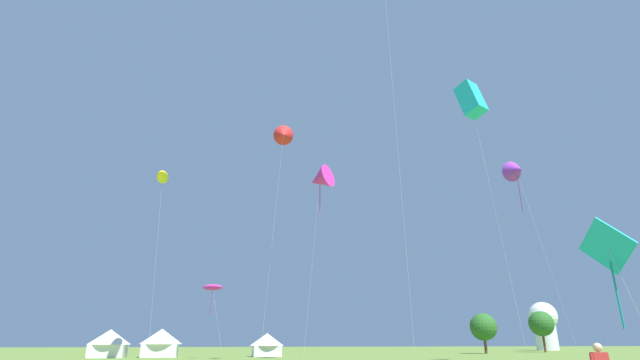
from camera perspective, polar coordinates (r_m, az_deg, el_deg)
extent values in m
cylinder|color=#B2B2B7|center=(35.30, 9.48, 6.07)|extent=(0.33, 0.88, 33.71)
cone|color=red|center=(49.56, -4.58, 5.60)|extent=(2.49, 2.81, 2.72)
cylinder|color=#B2B2B7|center=(45.54, -5.93, -7.24)|extent=(1.62, 0.58, 22.77)
cube|color=#1EB7CC|center=(38.64, 18.26, 9.48)|extent=(2.16, 2.49, 3.04)
cylinder|color=#B2B2B7|center=(35.22, 21.25, -4.79)|extent=(1.47, 0.68, 19.86)
cube|color=#1EB7CC|center=(26.02, 32.13, -6.97)|extent=(1.16, 2.84, 2.68)
cylinder|color=teal|center=(25.74, 33.05, -11.84)|extent=(0.09, 0.09, 3.05)
cylinder|color=#B2B2B7|center=(25.62, 34.83, -13.29)|extent=(0.82, 1.04, 6.10)
cone|color=#E02DA3|center=(52.78, -0.01, 0.10)|extent=(3.98, 3.98, 3.20)
cylinder|color=#9D2072|center=(52.04, -0.01, -2.33)|extent=(0.09, 0.09, 3.24)
cylinder|color=#B2B2B7|center=(49.35, -0.96, -10.22)|extent=(2.04, 1.66, 19.51)
ellipsoid|color=yellow|center=(54.31, -19.02, 0.34)|extent=(1.52, 3.63, 1.23)
cylinder|color=#B2B2B7|center=(50.90, -19.79, -9.53)|extent=(0.99, 2.16, 19.25)
ellipsoid|color=#E02DA3|center=(56.32, -13.24, -12.89)|extent=(2.68, 2.04, 0.91)
cylinder|color=#9D2072|center=(56.16, -13.39, -14.70)|extent=(0.06, 0.06, 2.63)
cylinder|color=#B2B2B7|center=(55.20, -12.66, -16.88)|extent=(1.71, 1.70, 7.81)
cone|color=purple|center=(49.64, 23.27, 1.11)|extent=(2.22, 2.27, 2.39)
cylinder|color=#63238B|center=(48.90, 23.64, -1.53)|extent=(0.07, 0.07, 3.73)
cylinder|color=#B2B2B7|center=(47.63, 26.40, -8.85)|extent=(2.41, 1.50, 17.92)
sphere|color=beige|center=(14.60, 31.28, -17.38)|extent=(0.22, 0.22, 0.22)
cube|color=white|center=(64.59, -24.90, -18.76)|extent=(4.01, 4.01, 1.50)
cone|color=white|center=(64.58, -24.69, -17.33)|extent=(5.01, 5.01, 1.75)
cube|color=white|center=(63.72, -19.30, -19.43)|extent=(4.13, 4.13, 1.55)
cone|color=white|center=(63.72, -19.12, -17.93)|extent=(5.16, 5.16, 1.80)
cube|color=white|center=(63.81, -6.67, -20.42)|extent=(3.55, 3.55, 1.33)
cone|color=white|center=(63.80, -6.62, -19.12)|extent=(4.44, 4.44, 1.55)
cylinder|color=white|center=(123.88, 26.35, -17.08)|extent=(4.80, 4.80, 6.00)
sphere|color=white|center=(124.01, 26.02, -14.98)|extent=(6.40, 6.40, 6.40)
cylinder|color=brown|center=(83.85, 19.91, -18.77)|extent=(0.44, 0.44, 2.64)
sphere|color=#286023|center=(83.89, 19.68, -16.84)|extent=(4.36, 4.36, 4.36)
cylinder|color=brown|center=(100.85, 26.14, -17.69)|extent=(0.44, 0.44, 3.51)
sphere|color=#286023|center=(100.91, 25.85, -15.80)|extent=(4.63, 4.63, 4.63)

